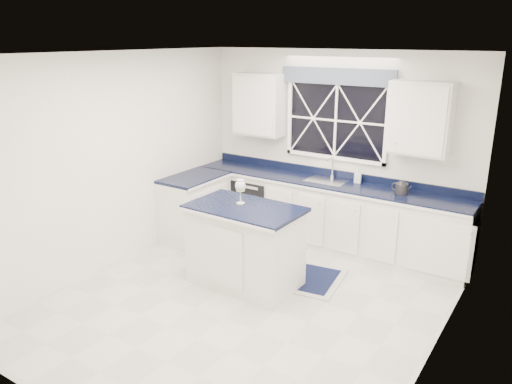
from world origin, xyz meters
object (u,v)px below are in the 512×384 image
Objects in this scene: island at (245,245)px; kettle at (402,187)px; faucet at (332,167)px; soap_bottle at (358,176)px; dishwasher at (259,203)px; wine_glass at (240,187)px.

island is 5.00× the size of kettle.
faucet is 0.40m from soap_bottle.
island is at bearing -98.22° from faucet.
faucet reaches higher than soap_bottle.
faucet is at bearing 82.89° from island.
faucet reaches higher than island.
island is (-0.26, -1.79, -0.60)m from faucet.
dishwasher is 2.24m from kettle.
soap_bottle is at bearing 6.80° from dishwasher.
kettle is (2.16, 0.01, 0.62)m from dishwasher.
soap_bottle is at bearing -2.21° from faucet.
dishwasher is 1.87m from wine_glass.
dishwasher is at bearing 118.83° from island.
dishwasher is 3.08× the size of kettle.
kettle is 2.11m from wine_glass.
kettle is 0.68m from soap_bottle.
soap_bottle is (0.76, 1.71, -0.14)m from wine_glass.
faucet is 1.77m from wine_glass.
dishwasher is 2.72× the size of faucet.
dishwasher is 4.09× the size of soap_bottle.
kettle is (1.32, 1.61, 0.53)m from island.
soap_bottle is at bearing 70.77° from island.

